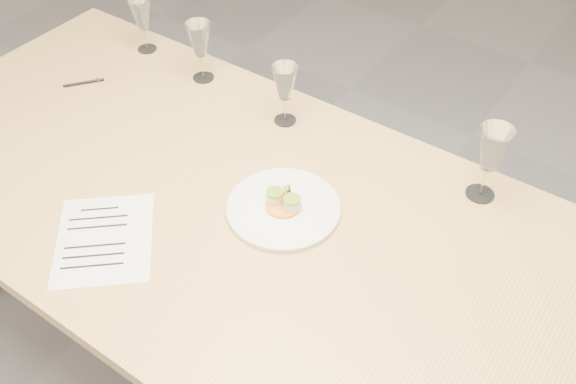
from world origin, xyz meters
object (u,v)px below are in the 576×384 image
Objects in this scene: dining_table at (277,244)px; recipe_sheet at (104,239)px; wine_glass_3 at (492,151)px; ballpoint_pen at (84,83)px; wine_glass_1 at (200,41)px; dinner_plate at (284,208)px; wine_glass_2 at (285,84)px; wine_glass_0 at (141,15)px.

dining_table is 0.43m from recipe_sheet.
wine_glass_3 reaches higher than dining_table.
wine_glass_1 is (0.29, 0.24, 0.13)m from ballpoint_pen.
dinner_plate is at bearing -138.28° from wine_glass_3.
recipe_sheet is (-0.30, -0.33, -0.01)m from dinner_plate.
dining_table is 0.87m from ballpoint_pen.
recipe_sheet is at bearing -69.31° from wine_glass_1.
wine_glass_2 is (-0.21, 0.30, 0.12)m from dinner_plate.
dining_table is 0.46m from wine_glass_2.
wine_glass_1 is (-0.25, 0.66, 0.13)m from recipe_sheet.
ballpoint_pen is 0.67m from wine_glass_2.
wine_glass_0 is 0.61m from wine_glass_2.
wine_glass_1 is at bearing 69.10° from recipe_sheet.
wine_glass_2 is at bearing -176.41° from wine_glass_3.
wine_glass_2 is (0.61, -0.05, 0.00)m from wine_glass_0.
ballpoint_pen is at bearing 173.62° from dinner_plate.
dining_table is 12.42× the size of wine_glass_1.
dinner_plate reaches higher than recipe_sheet.
dining_table is 22.68× the size of ballpoint_pen.
wine_glass_0 is 0.27m from wine_glass_1.
dining_table is at bearing -26.01° from wine_glass_0.
ballpoint_pen is 0.58× the size of wine_glass_0.
wine_glass_3 is at bearing -0.70° from wine_glass_0.
dining_table is 6.53× the size of recipe_sheet.
recipe_sheet is 0.65m from wine_glass_2.
recipe_sheet is at bearing -90.41° from ballpoint_pen.
dinner_plate is 1.35× the size of wine_glass_3.
wine_glass_1 is (-0.57, 0.39, 0.20)m from dining_table.
wine_glass_1 reaches higher than wine_glass_2.
wine_glass_2 reaches higher than dining_table.
wine_glass_3 reaches higher than dinner_plate.
ballpoint_pen is at bearing -168.54° from wine_glass_3.
dinner_plate is 0.90m from wine_glass_0.
ballpoint_pen is 0.40m from wine_glass_1.
wine_glass_0 is (-0.52, 0.68, 0.13)m from recipe_sheet.
wine_glass_2 is at bearing 40.25° from recipe_sheet.
ballpoint_pen is 1.25m from wine_glass_3.
wine_glass_1 is at bearing 145.78° from dining_table.
dining_table is 11.28× the size of wine_glass_3.
recipe_sheet is 1.90× the size of wine_glass_1.
wine_glass_2 is at bearing -4.88° from wine_glass_0.
wine_glass_2 is (0.09, 0.63, 0.13)m from recipe_sheet.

